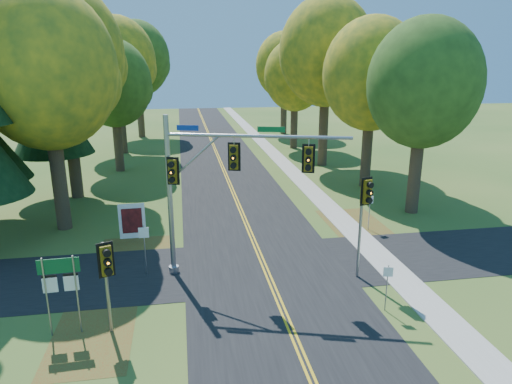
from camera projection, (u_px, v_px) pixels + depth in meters
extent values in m
plane|color=#2E551E|center=(272.00, 284.00, 21.21)|extent=(160.00, 160.00, 0.00)
cube|color=black|center=(272.00, 284.00, 21.21)|extent=(8.00, 160.00, 0.02)
cube|color=black|center=(264.00, 266.00, 23.10)|extent=(60.00, 6.00, 0.02)
cube|color=gold|center=(270.00, 284.00, 21.19)|extent=(0.10, 160.00, 0.01)
cube|color=gold|center=(274.00, 284.00, 21.22)|extent=(0.10, 160.00, 0.01)
cube|color=#9E998E|center=(397.00, 274.00, 22.18)|extent=(1.60, 160.00, 0.06)
cube|color=brown|center=(136.00, 258.00, 23.97)|extent=(4.00, 6.00, 0.00)
cube|color=brown|center=(361.00, 230.00, 27.96)|extent=(3.50, 8.00, 0.00)
cube|color=brown|center=(93.00, 337.00, 17.19)|extent=(3.00, 5.00, 0.00)
cylinder|color=#38281C|center=(59.00, 175.00, 27.31)|extent=(0.86, 0.86, 6.75)
ellipsoid|color=gold|center=(45.00, 69.00, 25.58)|extent=(8.00, 8.00, 9.20)
sphere|color=gold|center=(81.00, 82.00, 27.19)|extent=(4.80, 4.80, 4.80)
sphere|color=gold|center=(12.00, 54.00, 24.37)|extent=(4.40, 4.40, 4.40)
cylinder|color=#38281C|center=(415.00, 169.00, 30.41)|extent=(0.83, 0.83, 6.08)
ellipsoid|color=#416D22|center=(424.00, 83.00, 28.85)|extent=(7.20, 7.20, 8.28)
sphere|color=#416D22|center=(435.00, 93.00, 30.30)|extent=(4.32, 4.32, 4.32)
sphere|color=#416D22|center=(412.00, 72.00, 27.77)|extent=(3.96, 3.96, 3.96)
cylinder|color=#38281C|center=(73.00, 149.00, 33.65)|extent=(0.89, 0.89, 7.42)
ellipsoid|color=gold|center=(62.00, 54.00, 31.77)|extent=(8.60, 8.60, 9.89)
sphere|color=gold|center=(92.00, 66.00, 33.50)|extent=(5.16, 5.16, 5.16)
sphere|color=gold|center=(33.00, 40.00, 30.47)|extent=(4.73, 4.73, 4.73)
cylinder|color=#38281C|center=(367.00, 148.00, 36.72)|extent=(0.84, 0.84, 6.30)
ellipsoid|color=gold|center=(372.00, 74.00, 35.10)|extent=(7.60, 7.60, 8.74)
sphere|color=gold|center=(383.00, 83.00, 36.63)|extent=(4.56, 4.56, 4.56)
sphere|color=gold|center=(360.00, 64.00, 33.95)|extent=(4.18, 4.18, 4.18)
cylinder|color=#38281C|center=(118.00, 141.00, 42.02)|extent=(0.81, 0.81, 5.62)
ellipsoid|color=#416D22|center=(113.00, 83.00, 40.56)|extent=(6.80, 6.80, 7.82)
sphere|color=#416D22|center=(130.00, 90.00, 41.93)|extent=(4.08, 4.08, 4.08)
sphere|color=#416D22|center=(97.00, 76.00, 39.54)|extent=(3.74, 3.74, 3.74)
cylinder|color=#38281C|center=(323.00, 126.00, 44.03)|extent=(0.90, 0.90, 7.65)
ellipsoid|color=gold|center=(327.00, 52.00, 42.10)|extent=(8.80, 8.80, 10.12)
sphere|color=gold|center=(339.00, 61.00, 43.87)|extent=(5.28, 5.28, 5.28)
sphere|color=gold|center=(313.00, 41.00, 40.77)|extent=(4.84, 4.84, 4.84)
cylinder|color=#38281C|center=(122.00, 122.00, 49.97)|extent=(0.87, 0.87, 6.98)
ellipsoid|color=gold|center=(117.00, 61.00, 48.19)|extent=(8.20, 8.20, 9.43)
sphere|color=gold|center=(134.00, 69.00, 49.84)|extent=(4.92, 4.92, 4.92)
sphere|color=gold|center=(100.00, 53.00, 46.95)|extent=(4.51, 4.51, 4.51)
cylinder|color=#38281C|center=(294.00, 123.00, 52.90)|extent=(0.82, 0.82, 5.85)
ellipsoid|color=gold|center=(295.00, 75.00, 51.39)|extent=(7.00, 7.00, 8.05)
sphere|color=gold|center=(305.00, 81.00, 52.80)|extent=(4.20, 4.20, 4.20)
sphere|color=gold|center=(286.00, 69.00, 50.34)|extent=(3.85, 3.85, 3.85)
cylinder|color=#38281C|center=(140.00, 110.00, 60.45)|extent=(0.88, 0.88, 7.20)
ellipsoid|color=#416D22|center=(137.00, 59.00, 58.61)|extent=(8.40, 8.40, 9.66)
sphere|color=#416D22|center=(151.00, 65.00, 60.31)|extent=(5.04, 5.04, 5.04)
sphere|color=#416D22|center=(124.00, 52.00, 57.35)|extent=(4.62, 4.62, 4.62)
cylinder|color=#38281C|center=(284.00, 110.00, 63.13)|extent=(0.85, 0.85, 6.53)
ellipsoid|color=gold|center=(285.00, 65.00, 61.45)|extent=(7.80, 7.80, 8.97)
sphere|color=gold|center=(294.00, 71.00, 63.02)|extent=(4.68, 4.68, 4.68)
sphere|color=gold|center=(276.00, 59.00, 60.27)|extent=(4.29, 4.29, 4.29)
cylinder|color=#38281C|center=(58.00, 176.00, 33.83)|extent=(0.50, 0.50, 3.42)
cone|color=black|center=(50.00, 116.00, 32.59)|extent=(5.60, 5.60, 5.45)
cone|color=black|center=(43.00, 60.00, 31.50)|extent=(4.57, 4.57, 5.45)
cylinder|color=gray|center=(170.00, 197.00, 21.32)|extent=(0.24, 0.24, 7.70)
cylinder|color=gray|center=(174.00, 269.00, 22.35)|extent=(0.48, 0.48, 0.33)
cylinder|color=gray|center=(257.00, 136.00, 19.99)|extent=(7.95, 2.51, 0.15)
cylinder|color=gray|center=(194.00, 159.00, 20.65)|extent=(2.41, 0.81, 2.27)
cylinder|color=gray|center=(234.00, 140.00, 20.17)|extent=(0.04, 0.04, 0.40)
cube|color=#72590C|center=(234.00, 157.00, 20.38)|extent=(0.45, 0.42, 1.10)
cube|color=black|center=(234.00, 157.00, 20.38)|extent=(0.56, 0.20, 1.30)
sphere|color=orange|center=(233.00, 158.00, 20.14)|extent=(0.20, 0.20, 0.20)
cylinder|color=black|center=(233.00, 150.00, 20.04)|extent=(0.30, 0.24, 0.26)
cylinder|color=black|center=(233.00, 158.00, 20.14)|extent=(0.30, 0.24, 0.26)
cylinder|color=black|center=(233.00, 166.00, 20.24)|extent=(0.30, 0.24, 0.26)
cylinder|color=gray|center=(309.00, 142.00, 19.78)|extent=(0.04, 0.04, 0.40)
cube|color=#72590C|center=(308.00, 159.00, 19.99)|extent=(0.45, 0.42, 1.10)
cube|color=black|center=(308.00, 159.00, 19.99)|extent=(0.56, 0.20, 1.30)
sphere|color=orange|center=(308.00, 160.00, 19.75)|extent=(0.20, 0.20, 0.20)
cylinder|color=black|center=(309.00, 152.00, 19.65)|extent=(0.30, 0.24, 0.26)
cylinder|color=black|center=(308.00, 160.00, 19.75)|extent=(0.30, 0.24, 0.26)
cylinder|color=black|center=(308.00, 168.00, 19.84)|extent=(0.30, 0.24, 0.26)
cube|color=#72590C|center=(173.00, 171.00, 20.76)|extent=(0.45, 0.42, 1.10)
cube|color=black|center=(173.00, 171.00, 20.76)|extent=(0.56, 0.20, 1.30)
sphere|color=orange|center=(171.00, 172.00, 20.52)|extent=(0.20, 0.20, 0.20)
cylinder|color=black|center=(171.00, 165.00, 20.42)|extent=(0.30, 0.24, 0.26)
cylinder|color=black|center=(171.00, 172.00, 20.52)|extent=(0.30, 0.24, 0.26)
cylinder|color=black|center=(172.00, 180.00, 20.62)|extent=(0.30, 0.24, 0.26)
cube|color=navy|center=(188.00, 128.00, 20.28)|extent=(0.96, 0.33, 0.24)
cube|color=#0C5926|center=(271.00, 129.00, 19.83)|extent=(1.17, 0.39, 0.24)
cylinder|color=gray|center=(360.00, 229.00, 21.27)|extent=(0.13, 0.13, 4.90)
cube|color=#72590C|center=(366.00, 191.00, 20.53)|extent=(0.46, 0.43, 1.11)
cube|color=black|center=(366.00, 191.00, 20.53)|extent=(0.57, 0.19, 1.32)
sphere|color=orange|center=(370.00, 193.00, 20.30)|extent=(0.20, 0.20, 0.20)
cylinder|color=black|center=(370.00, 185.00, 20.20)|extent=(0.31, 0.24, 0.27)
cylinder|color=black|center=(370.00, 193.00, 20.30)|extent=(0.31, 0.24, 0.27)
cylinder|color=black|center=(369.00, 200.00, 20.40)|extent=(0.31, 0.24, 0.27)
cylinder|color=gray|center=(107.00, 288.00, 17.05)|extent=(0.14, 0.14, 3.66)
cube|color=#72590C|center=(106.00, 260.00, 16.49)|extent=(0.49, 0.46, 1.14)
cube|color=black|center=(106.00, 260.00, 16.49)|extent=(0.56, 0.26, 1.35)
sphere|color=orange|center=(108.00, 262.00, 16.27)|extent=(0.21, 0.21, 0.21)
cylinder|color=black|center=(107.00, 253.00, 16.17)|extent=(0.32, 0.27, 0.27)
cylinder|color=black|center=(108.00, 262.00, 16.27)|extent=(0.32, 0.27, 0.27)
cylinder|color=black|center=(109.00, 272.00, 16.38)|extent=(0.32, 0.27, 0.27)
cylinder|color=gray|center=(47.00, 298.00, 16.85)|extent=(0.06, 0.06, 3.18)
cylinder|color=gray|center=(77.00, 295.00, 17.06)|extent=(0.06, 0.06, 3.18)
cube|color=#0B5026|center=(58.00, 266.00, 16.64)|extent=(1.48, 0.12, 0.58)
cube|color=silver|center=(58.00, 266.00, 16.64)|extent=(1.27, 0.07, 0.08)
cube|color=silver|center=(50.00, 285.00, 16.78)|extent=(0.53, 0.07, 0.58)
cube|color=black|center=(49.00, 277.00, 16.68)|extent=(0.53, 0.03, 0.11)
cube|color=silver|center=(71.00, 283.00, 16.93)|extent=(0.53, 0.07, 0.58)
cube|color=black|center=(70.00, 275.00, 16.83)|extent=(0.53, 0.03, 0.11)
cube|color=white|center=(132.00, 221.00, 26.47)|extent=(1.50, 0.26, 2.06)
cube|color=maroon|center=(132.00, 221.00, 26.34)|extent=(1.14, 0.07, 1.49)
cube|color=white|center=(123.00, 236.00, 26.60)|extent=(0.10, 0.10, 0.34)
cube|color=white|center=(143.00, 234.00, 26.82)|extent=(0.10, 0.10, 0.34)
cylinder|color=gray|center=(369.00, 213.00, 27.72)|extent=(0.05, 0.05, 2.19)
cube|color=white|center=(370.00, 200.00, 27.48)|extent=(0.41, 0.13, 0.45)
cylinder|color=gray|center=(387.00, 288.00, 18.72)|extent=(0.05, 0.05, 2.05)
cube|color=white|center=(388.00, 272.00, 18.49)|extent=(0.39, 0.13, 0.42)
cylinder|color=gray|center=(145.00, 250.00, 21.84)|extent=(0.06, 0.06, 2.52)
cube|color=white|center=(144.00, 233.00, 21.56)|extent=(0.48, 0.04, 0.52)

